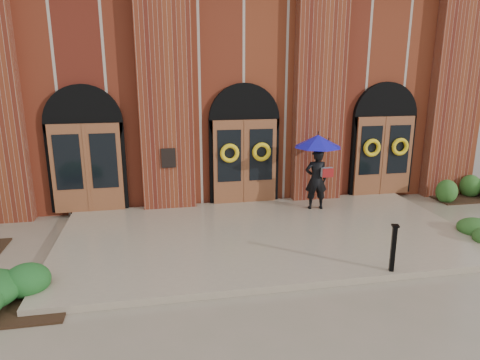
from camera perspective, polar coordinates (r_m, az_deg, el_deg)
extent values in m
plane|color=gray|center=(10.66, 3.60, -8.02)|extent=(90.00, 90.00, 0.00)
cube|color=gray|center=(10.76, 3.41, -7.35)|extent=(10.00, 5.30, 0.15)
cube|color=maroon|center=(18.58, -3.28, 12.85)|extent=(16.00, 12.00, 7.00)
cube|color=black|center=(12.22, -9.51, 2.90)|extent=(0.40, 0.05, 0.55)
cube|color=maroon|center=(12.24, -9.92, 11.65)|extent=(1.50, 0.45, 7.00)
cube|color=maroon|center=(13.14, 10.54, 11.82)|extent=(1.50, 0.45, 7.00)
cube|color=maroon|center=(15.35, 26.68, 10.93)|extent=(1.50, 0.45, 7.00)
cube|color=brown|center=(12.66, -19.72, 1.48)|extent=(1.90, 0.10, 2.50)
cylinder|color=black|center=(12.59, -20.12, 7.17)|extent=(2.10, 0.22, 2.10)
cube|color=brown|center=(12.76, 0.65, 2.46)|extent=(1.90, 0.10, 2.50)
cylinder|color=black|center=(12.69, 0.54, 8.12)|extent=(2.10, 0.22, 2.10)
cube|color=brown|center=(14.34, 18.57, 3.07)|extent=(1.90, 0.10, 2.50)
cylinder|color=black|center=(14.28, 18.71, 8.10)|extent=(2.10, 0.22, 2.10)
torus|color=yellow|center=(12.50, -1.39, 3.60)|extent=(0.57, 0.13, 0.57)
torus|color=yellow|center=(12.69, 2.90, 3.75)|extent=(0.57, 0.13, 0.57)
torus|color=yellow|center=(13.96, 17.19, 4.12)|extent=(0.57, 0.13, 0.57)
torus|color=yellow|center=(14.43, 20.57, 4.18)|extent=(0.57, 0.13, 0.57)
imported|color=black|center=(12.42, 10.11, 0.09)|extent=(0.68, 0.49, 1.75)
cone|color=#1716B0|center=(12.19, 10.34, 5.13)|extent=(1.50, 1.50, 0.35)
cylinder|color=black|center=(12.25, 10.54, 2.95)|extent=(0.02, 0.02, 0.58)
cube|color=#A4A7A9|center=(12.34, 11.50, 1.04)|extent=(0.34, 0.20, 0.26)
cube|color=maroon|center=(12.25, 11.66, 0.93)|extent=(0.33, 0.06, 0.26)
cube|color=black|center=(9.15, 19.74, -8.66)|extent=(0.11, 0.11, 0.95)
cube|color=black|center=(8.97, 20.02, -5.76)|extent=(0.17, 0.17, 0.04)
ellipsoid|color=#29561E|center=(15.95, 29.05, -0.81)|extent=(2.70, 1.08, 0.69)
ellipsoid|color=#1A4D1C|center=(8.81, -27.46, -12.89)|extent=(1.59, 1.36, 0.56)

